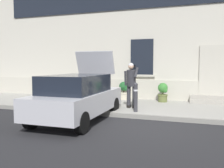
% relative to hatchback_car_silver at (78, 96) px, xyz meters
% --- Properties ---
extents(ground_plane, '(80.00, 80.00, 0.00)m').
position_rel_hatchback_car_silver_xyz_m(ground_plane, '(2.05, -0.05, -0.80)').
color(ground_plane, '#232326').
extents(sidewalk, '(24.00, 3.60, 0.15)m').
position_rel_hatchback_car_silver_xyz_m(sidewalk, '(2.05, 2.75, -0.72)').
color(sidewalk, '#99968E').
rests_on(sidewalk, ground).
extents(curb_edge, '(24.00, 0.12, 0.15)m').
position_rel_hatchback_car_silver_xyz_m(curb_edge, '(2.05, 0.89, -0.72)').
color(curb_edge, gray).
rests_on(curb_edge, ground).
extents(building_facade, '(24.00, 1.52, 7.50)m').
position_rel_hatchback_car_silver_xyz_m(building_facade, '(2.06, 5.24, 2.93)').
color(building_facade, beige).
rests_on(building_facade, ground).
extents(entrance_stoop, '(1.88, 0.64, 0.32)m').
position_rel_hatchback_car_silver_xyz_m(entrance_stoop, '(4.34, 4.28, -0.52)').
color(entrance_stoop, '#9E998E').
rests_on(entrance_stoop, sidewalk).
extents(hatchback_car_silver, '(1.84, 4.09, 2.34)m').
position_rel_hatchback_car_silver_xyz_m(hatchback_car_silver, '(0.00, 0.00, 0.00)').
color(hatchback_car_silver, '#B7B7BF').
rests_on(hatchback_car_silver, ground).
extents(bollard_near_person, '(0.15, 0.15, 1.04)m').
position_rel_hatchback_car_silver_xyz_m(bollard_near_person, '(1.62, 1.30, -0.09)').
color(bollard_near_person, '#333338').
rests_on(bollard_near_person, sidewalk).
extents(bollard_far_left, '(0.15, 0.15, 1.04)m').
position_rel_hatchback_car_silver_xyz_m(bollard_far_left, '(-2.51, 1.30, -0.09)').
color(bollard_far_left, '#333338').
rests_on(bollard_far_left, sidewalk).
extents(person_on_phone, '(0.51, 0.49, 1.75)m').
position_rel_hatchback_car_silver_xyz_m(person_on_phone, '(1.28, 1.97, 0.35)').
color(person_on_phone, '#2D2D33').
rests_on(person_on_phone, sidewalk).
extents(planter_charcoal, '(0.44, 0.44, 0.86)m').
position_rel_hatchback_car_silver_xyz_m(planter_charcoal, '(-1.55, 4.02, -0.19)').
color(planter_charcoal, '#2D2D30').
rests_on(planter_charcoal, sidewalk).
extents(planter_cream, '(0.44, 0.44, 0.86)m').
position_rel_hatchback_car_silver_xyz_m(planter_cream, '(0.35, 4.14, -0.19)').
color(planter_cream, beige).
rests_on(planter_cream, sidewalk).
extents(planter_olive, '(0.44, 0.44, 0.86)m').
position_rel_hatchback_car_silver_xyz_m(planter_olive, '(2.24, 3.95, -0.19)').
color(planter_olive, '#606B38').
rests_on(planter_olive, sidewalk).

